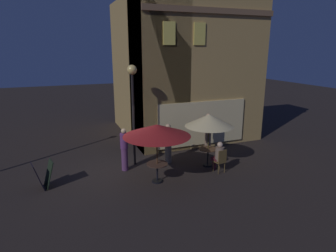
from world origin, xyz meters
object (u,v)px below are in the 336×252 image
Objects in this scene: cafe_table_0 at (208,153)px; patron_seated_0 at (219,155)px; patio_umbrella_1 at (157,130)px; cafe_table_1 at (157,168)px; cafe_chair_0 at (221,159)px; menu_sandwich_board at (43,175)px; street_lamp_near_corner at (133,91)px; patron_standing_2 at (168,143)px; patio_umbrella_0 at (209,120)px; patron_standing_3 at (124,149)px; patron_standing_1 at (208,133)px.

cafe_table_0 is 0.70m from patron_seated_0.
patio_umbrella_1 is at bearing -165.17° from cafe_table_0.
cafe_table_1 is 0.80× the size of cafe_chair_0.
menu_sandwich_board is 3.95m from cafe_table_1.
cafe_chair_0 is (2.88, -2.09, -2.54)m from street_lamp_near_corner.
street_lamp_near_corner is 2.65m from patron_standing_2.
cafe_table_0 is 0.82m from cafe_chair_0.
menu_sandwich_board is 1.26× the size of cafe_table_0.
street_lamp_near_corner is at bearing 155.14° from patio_umbrella_0.
cafe_chair_0 is 3.79m from patron_standing_3.
patio_umbrella_1 reaches higher than cafe_chair_0.
patio_umbrella_0 is at bearing -39.35° from patron_standing_3.
patron_standing_1 is 4.17m from patron_standing_3.
patio_umbrella_1 is 2.91m from cafe_chair_0.
patron_standing_1 reaches higher than cafe_chair_0.
cafe_table_0 is 0.79× the size of cafe_chair_0.
patio_umbrella_0 is at bearing 0.00° from patron_seated_0.
patron_seated_0 is at bearing -0.00° from cafe_chair_0.
cafe_chair_0 is 0.55× the size of patron_standing_3.
patio_umbrella_0 reaches higher than patio_umbrella_1.
patron_standing_2 is at bearing 34.30° from patron_seated_0.
patron_standing_1 is (0.71, 2.31, 0.38)m from cafe_chair_0.
patron_seated_0 is at bearing -21.15° from menu_sandwich_board.
patron_standing_3 reaches higher than cafe_chair_0.
patron_standing_1 is at bearing 61.19° from cafe_table_0.
patron_standing_1 is at bearing 33.37° from patio_umbrella_1.
patron_standing_3 is at bearing 57.93° from patron_seated_0.
cafe_table_0 is 0.31× the size of patio_umbrella_1.
menu_sandwich_board is 0.56× the size of patron_standing_2.
patron_standing_3 is at bearing 166.06° from patio_umbrella_0.
menu_sandwich_board is at bearing 165.78° from patio_umbrella_1.
patron_standing_2 reaches higher than cafe_table_0.
street_lamp_near_corner reaches higher than cafe_chair_0.
cafe_chair_0 is 0.56× the size of patron_standing_2.
cafe_chair_0 is (0.12, -0.81, 0.00)m from cafe_table_0.
cafe_chair_0 is at bearing -22.36° from menu_sandwich_board.
patron_standing_2 is (-2.21, -0.56, -0.08)m from patron_standing_1.
patio_umbrella_0 is at bearing -90.00° from cafe_table_0.
patron_seated_0 is (2.53, -0.03, -1.24)m from patio_umbrella_1.
cafe_table_1 is 1.73m from patron_standing_3.
menu_sandwich_board is at bearing -55.70° from patron_standing_1.
cafe_table_1 is 1.92m from patron_standing_2.
cafe_chair_0 is (6.37, -1.14, 0.07)m from menu_sandwich_board.
patron_standing_1 reaches higher than menu_sandwich_board.
patron_standing_1 reaches higher than patron_standing_3.
patron_standing_1 is 1.07× the size of patron_standing_3.
cafe_table_1 is at bearing -31.74° from patron_standing_1.
cafe_table_0 is 2.87m from patio_umbrella_1.
patron_standing_1 is (0.82, 1.50, 0.38)m from cafe_table_0.
cafe_table_1 is at bearing 81.01° from patron_seated_0.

